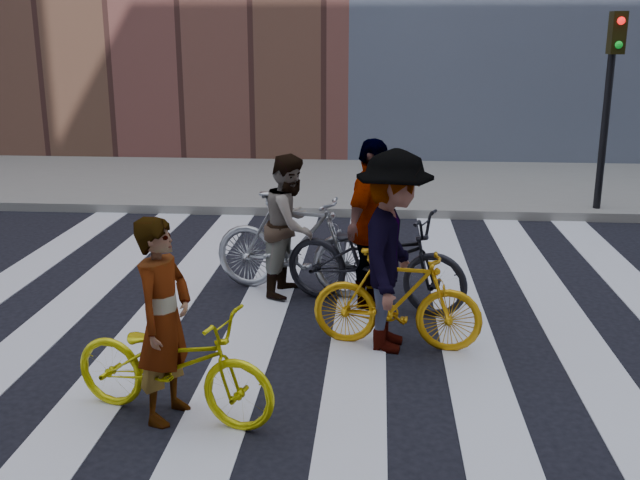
# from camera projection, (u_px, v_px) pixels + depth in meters

# --- Properties ---
(ground) EXTENTS (100.00, 100.00, 0.00)m
(ground) POSITION_uv_depth(u_px,v_px,m) (306.00, 331.00, 7.79)
(ground) COLOR black
(ground) RESTS_ON ground
(sidewalk_far) EXTENTS (100.00, 5.00, 0.15)m
(sidewalk_far) POSITION_uv_depth(u_px,v_px,m) (342.00, 184.00, 14.98)
(sidewalk_far) COLOR gray
(sidewalk_far) RESTS_ON ground
(zebra_crosswalk) EXTENTS (8.25, 10.00, 0.01)m
(zebra_crosswalk) POSITION_uv_depth(u_px,v_px,m) (306.00, 331.00, 7.79)
(zebra_crosswalk) COLOR silver
(zebra_crosswalk) RESTS_ON ground
(traffic_signal) EXTENTS (0.22, 0.42, 3.33)m
(traffic_signal) POSITION_uv_depth(u_px,v_px,m) (611.00, 79.00, 11.96)
(traffic_signal) COLOR black
(traffic_signal) RESTS_ON ground
(bike_yellow_left) EXTENTS (1.88, 1.07, 0.93)m
(bike_yellow_left) POSITION_uv_depth(u_px,v_px,m) (173.00, 363.00, 5.95)
(bike_yellow_left) COLOR #C7C10B
(bike_yellow_left) RESTS_ON ground
(bike_silver_mid) EXTENTS (2.09, 1.05, 1.21)m
(bike_silver_mid) POSITION_uv_depth(u_px,v_px,m) (295.00, 244.00, 8.80)
(bike_silver_mid) COLOR #989BA1
(bike_silver_mid) RESTS_ON ground
(bike_yellow_right) EXTENTS (1.71, 0.71, 1.00)m
(bike_yellow_right) POSITION_uv_depth(u_px,v_px,m) (397.00, 299.00, 7.28)
(bike_yellow_right) COLOR orange
(bike_yellow_right) RESTS_ON ground
(bike_dark_rear) EXTENTS (2.26, 1.44, 1.12)m
(bike_dark_rear) POSITION_uv_depth(u_px,v_px,m) (375.00, 259.00, 8.37)
(bike_dark_rear) COLOR black
(bike_dark_rear) RESTS_ON ground
(rider_left) EXTENTS (0.55, 0.69, 1.67)m
(rider_left) POSITION_uv_depth(u_px,v_px,m) (164.00, 320.00, 5.86)
(rider_left) COLOR slate
(rider_left) RESTS_ON ground
(rider_mid) EXTENTS (0.81, 0.94, 1.67)m
(rider_mid) POSITION_uv_depth(u_px,v_px,m) (291.00, 225.00, 8.75)
(rider_mid) COLOR slate
(rider_mid) RESTS_ON ground
(rider_right) EXTENTS (0.91, 1.36, 1.97)m
(rider_right) POSITION_uv_depth(u_px,v_px,m) (393.00, 252.00, 7.16)
(rider_right) COLOR slate
(rider_right) RESTS_ON ground
(rider_rear) EXTENTS (0.83, 1.21, 1.91)m
(rider_rear) POSITION_uv_depth(u_px,v_px,m) (371.00, 225.00, 8.26)
(rider_rear) COLOR slate
(rider_rear) RESTS_ON ground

